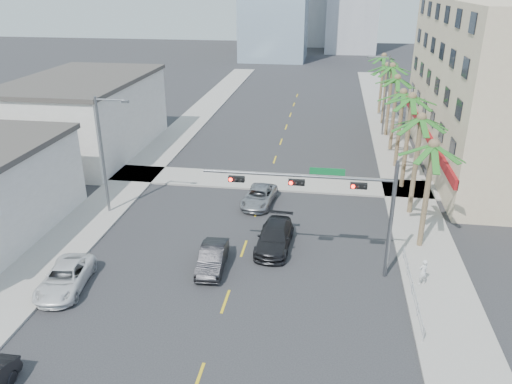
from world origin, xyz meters
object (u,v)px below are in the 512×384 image
Objects in this scene: traffic_signal_mast at (336,197)px; car_lane_center at (259,197)px; car_lane_right at (275,237)px; car_lane_left at (212,258)px; car_parked_far at (65,278)px; pedestrian at (423,272)px.

car_lane_center is at bearing 122.11° from traffic_signal_mast.
car_lane_right is (2.02, -6.71, 0.10)m from car_lane_center.
traffic_signal_mast is 6.27m from car_lane_right.
car_lane_left is at bearing -175.13° from traffic_signal_mast.
car_parked_far is 8.61m from car_lane_left.
traffic_signal_mast reaches higher than pedestrian.
traffic_signal_mast is 16.31m from car_parked_far.
car_lane_right is (-3.78, 2.55, -4.30)m from traffic_signal_mast.
car_lane_left reaches higher than car_parked_far.
pedestrian is at bearing -8.13° from traffic_signal_mast.
traffic_signal_mast is 11.78m from car_lane_center.
pedestrian is (20.42, 3.31, 0.26)m from car_parked_far.
pedestrian is (9.02, -3.29, 0.19)m from car_lane_right.
car_lane_left is at bearing 16.25° from car_parked_far.
pedestrian is (11.04, -10.00, 0.29)m from car_lane_center.
car_lane_right reaches higher than car_lane_left.
car_lane_center is 0.91× the size of car_lane_right.
car_lane_center is at bearing 78.13° from car_lane_left.
traffic_signal_mast reaches higher than car_lane_right.
car_lane_left is (7.90, 3.43, 0.02)m from car_parked_far.
car_lane_center is 2.97× the size of pedestrian.
car_lane_left is 2.69× the size of pedestrian.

